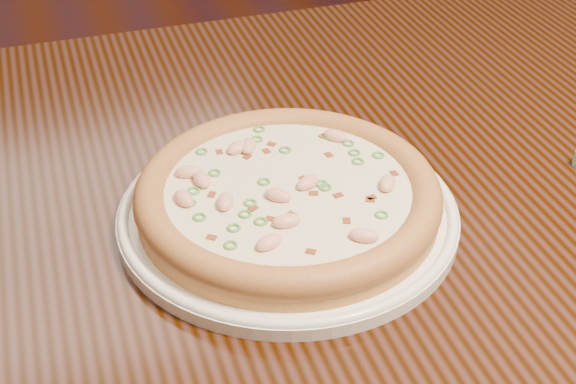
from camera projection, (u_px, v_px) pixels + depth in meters
name	position (u px, v px, depth m)	size (l,w,h in m)	color
hero_table	(381.00, 245.00, 0.85)	(1.20, 0.80, 0.75)	black
plate	(288.00, 211.00, 0.71)	(0.30, 0.30, 0.02)	white
pizza	(288.00, 195.00, 0.70)	(0.27, 0.27, 0.03)	gold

